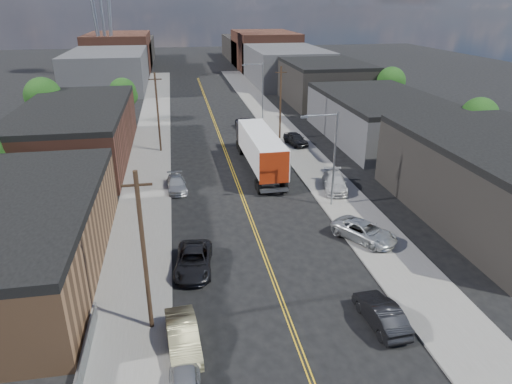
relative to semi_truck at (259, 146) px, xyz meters
name	(u,v)px	position (x,y,z in m)	size (l,w,h in m)	color
ground	(214,121)	(-3.13, 23.16, -2.60)	(260.00, 260.00, 0.00)	black
centerline	(224,148)	(-3.13, 8.16, -2.60)	(0.32, 120.00, 0.01)	gold
sidewalk_left	(151,152)	(-12.63, 8.16, -2.53)	(5.00, 140.00, 0.15)	slate
sidewalk_right	(294,144)	(6.37, 8.16, -2.53)	(5.00, 140.00, 0.15)	slate
warehouse_tan	(9,237)	(-21.13, -18.84, 0.20)	(12.00, 22.00, 5.60)	brown
warehouse_brown	(77,132)	(-21.13, 7.16, 0.70)	(12.00, 26.00, 6.60)	#532C21
industrial_right_a	(506,181)	(18.86, -16.84, 0.95)	(14.00, 22.00, 7.10)	black
industrial_right_b	(380,117)	(18.87, 9.16, 0.45)	(14.00, 24.00, 6.10)	#3C3C3F
industrial_right_c	(323,82)	(18.87, 35.16, 1.20)	(14.00, 22.00, 7.60)	black
skyline_left_a	(109,69)	(-23.13, 58.16, 1.40)	(16.00, 30.00, 8.00)	#3C3C3F
skyline_right_a	(285,65)	(16.87, 58.16, 1.40)	(16.00, 30.00, 8.00)	#3C3C3F
skyline_left_b	(119,53)	(-23.13, 83.16, 2.40)	(16.00, 26.00, 10.00)	#532C21
skyline_right_b	(265,50)	(16.87, 83.16, 2.40)	(16.00, 26.00, 10.00)	#532C21
skyline_left_c	(126,51)	(-23.13, 103.16, 0.90)	(16.00, 40.00, 7.00)	black
skyline_right_c	(253,49)	(16.87, 103.16, 0.90)	(16.00, 40.00, 7.00)	black
streetlight_near	(331,153)	(4.47, -11.84, 2.72)	(3.39, 0.25, 9.00)	gray
streetlight_far	(260,86)	(4.47, 23.16, 2.72)	(3.39, 0.25, 9.00)	gray
utility_pole_left_near	(144,253)	(-11.33, -26.84, 2.54)	(1.60, 0.26, 10.00)	black
utility_pole_left_far	(158,112)	(-11.33, 8.16, 2.54)	(1.60, 0.26, 10.00)	black
utility_pole_right	(280,103)	(5.07, 11.16, 2.54)	(1.60, 0.26, 10.00)	black
tree_left_mid	(44,98)	(-27.07, 18.16, 2.88)	(5.10, 5.04, 8.37)	black
tree_left_far	(123,93)	(-17.07, 25.16, 1.96)	(4.35, 4.20, 6.97)	black
tree_right_near	(479,119)	(26.93, -0.84, 2.27)	(4.60, 4.48, 7.44)	black
tree_right_far	(391,83)	(26.93, 23.16, 2.57)	(4.85, 4.76, 7.91)	black
semi_truck	(259,146)	(0.00, 0.00, 0.00)	(3.23, 17.44, 4.57)	silver
car_left_b	(183,336)	(-9.53, -28.84, -1.81)	(1.67, 4.78, 1.58)	#857F57
car_left_c	(194,261)	(-8.54, -20.84, -1.84)	(2.54, 5.51, 1.53)	black
car_left_d	(176,184)	(-9.53, -5.37, -1.93)	(1.89, 4.65, 1.35)	#A1A4A6
car_right_oncoming	(381,313)	(2.20, -28.84, -1.83)	(1.64, 4.69, 1.55)	black
car_right_lot_a	(364,231)	(5.20, -18.96, -1.70)	(2.50, 5.42, 1.51)	#B9BEBF
car_right_lot_b	(335,182)	(6.38, -8.34, -1.67)	(2.19, 5.38, 1.56)	#B4B4B4
car_right_lot_c	(296,139)	(6.44, 7.61, -1.65)	(1.90, 4.71, 1.61)	black
car_ahead_truck	(247,124)	(1.37, 17.08, -1.83)	(2.55, 5.54, 1.54)	black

